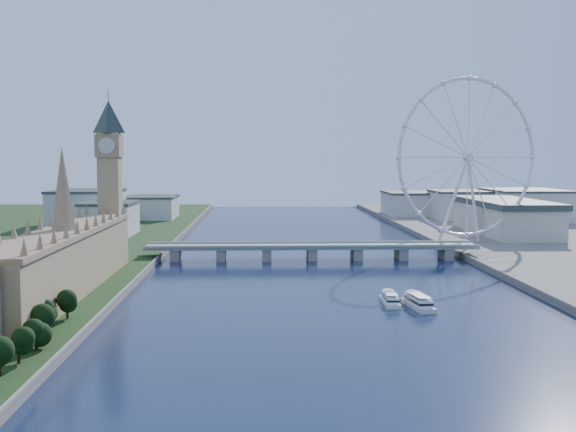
{
  "coord_description": "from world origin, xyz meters",
  "views": [
    {
      "loc": [
        -34.52,
        -175.68,
        67.67
      ],
      "look_at": [
        -19.38,
        210.0,
        36.4
      ],
      "focal_mm": 45.0,
      "sensor_mm": 36.0,
      "label": 1
    }
  ],
  "objects": [
    {
      "name": "westminster_bridge",
      "position": [
        0.0,
        300.0,
        6.63
      ],
      "size": [
        220.0,
        22.0,
        9.5
      ],
      "color": "gray",
      "rests_on": "ground"
    },
    {
      "name": "city_skyline",
      "position": [
        39.22,
        560.08,
        16.96
      ],
      "size": [
        505.0,
        280.0,
        32.0
      ],
      "color": "beige",
      "rests_on": "ground"
    },
    {
      "name": "ground",
      "position": [
        0.0,
        0.0,
        0.0
      ],
      "size": [
        2000.0,
        2000.0,
        0.0
      ],
      "primitive_type": "plane",
      "color": "#1B294C",
      "rests_on": "ground"
    },
    {
      "name": "big_ben",
      "position": [
        -128.0,
        278.0,
        66.57
      ],
      "size": [
        20.02,
        20.02,
        110.0
      ],
      "color": "tan",
      "rests_on": "ground"
    },
    {
      "name": "parliament_range",
      "position": [
        -128.0,
        170.0,
        18.48
      ],
      "size": [
        24.0,
        200.0,
        70.0
      ],
      "color": "tan",
      "rests_on": "ground"
    },
    {
      "name": "tree_row",
      "position": [
        -113.0,
        42.0,
        8.62
      ],
      "size": [
        8.42,
        152.42,
        19.65
      ],
      "color": "black",
      "rests_on": "ground"
    },
    {
      "name": "tour_boat_near",
      "position": [
        36.9,
        142.83,
        0.0
      ],
      "size": [
        11.59,
        30.73,
        6.62
      ],
      "primitive_type": null,
      "rotation": [
        0.0,
        0.0,
        0.13
      ],
      "color": "silver",
      "rests_on": "ground"
    },
    {
      "name": "tour_boat_far",
      "position": [
        25.75,
        151.74,
        0.0
      ],
      "size": [
        7.6,
        26.97,
        5.89
      ],
      "primitive_type": null,
      "rotation": [
        0.0,
        0.0,
        -0.03
      ],
      "color": "silver",
      "rests_on": "ground"
    },
    {
      "name": "county_hall",
      "position": [
        175.0,
        430.0,
        0.0
      ],
      "size": [
        54.0,
        144.0,
        35.0
      ],
      "primitive_type": null,
      "color": "beige",
      "rests_on": "ground"
    },
    {
      "name": "london_eye",
      "position": [
        119.98,
        355.08,
        67.52
      ],
      "size": [
        113.6,
        39.12,
        124.3
      ],
      "color": "silver",
      "rests_on": "ground"
    }
  ]
}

